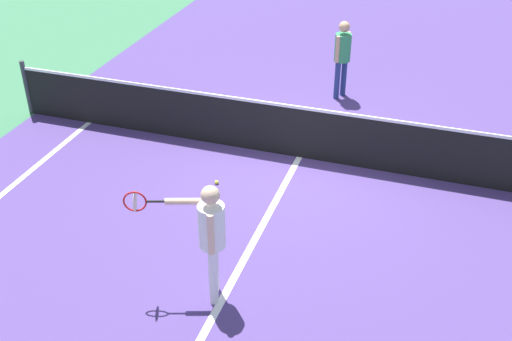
{
  "coord_description": "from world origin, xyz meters",
  "views": [
    {
      "loc": [
        2.25,
        -9.13,
        5.5
      ],
      "look_at": [
        -0.06,
        -2.2,
        1.0
      ],
      "focal_mm": 44.44,
      "sensor_mm": 36.0,
      "label": 1
    }
  ],
  "objects_px": {
    "player_near": "(209,231)",
    "player_far": "(342,52)",
    "tennis_ball_near_net": "(217,182)",
    "net": "(301,132)"
  },
  "relations": [
    {
      "from": "player_near",
      "to": "tennis_ball_near_net",
      "type": "distance_m",
      "value": 2.76
    },
    {
      "from": "player_far",
      "to": "player_near",
      "type": "bearing_deg",
      "value": -92.51
    },
    {
      "from": "player_near",
      "to": "player_far",
      "type": "relative_size",
      "value": 1.03
    },
    {
      "from": "net",
      "to": "player_near",
      "type": "bearing_deg",
      "value": -92.25
    },
    {
      "from": "player_far",
      "to": "tennis_ball_near_net",
      "type": "height_order",
      "value": "player_far"
    },
    {
      "from": "net",
      "to": "player_far",
      "type": "xyz_separation_m",
      "value": [
        0.13,
        2.63,
        0.47
      ]
    },
    {
      "from": "net",
      "to": "player_near",
      "type": "relative_size",
      "value": 6.66
    },
    {
      "from": "player_near",
      "to": "player_far",
      "type": "xyz_separation_m",
      "value": [
        0.28,
        6.3,
        -0.05
      ]
    },
    {
      "from": "player_near",
      "to": "tennis_ball_near_net",
      "type": "height_order",
      "value": "player_near"
    },
    {
      "from": "player_near",
      "to": "tennis_ball_near_net",
      "type": "bearing_deg",
      "value": 110.25
    }
  ]
}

